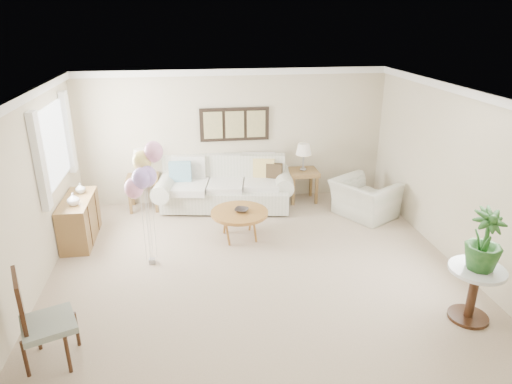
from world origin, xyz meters
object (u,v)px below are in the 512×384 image
sofa (226,188)px  balloon_cluster (144,172)px  coffee_table (239,214)px  armchair (364,199)px  accent_chair (39,318)px

sofa → balloon_cluster: 2.71m
balloon_cluster → coffee_table: bearing=25.9°
sofa → armchair: size_ratio=2.66×
sofa → coffee_table: bearing=-85.6°
sofa → accent_chair: accent_chair is taller
coffee_table → accent_chair: size_ratio=0.89×
armchair → accent_chair: accent_chair is taller
sofa → coffee_table: (0.11, -1.41, 0.06)m
armchair → accent_chair: size_ratio=0.98×
sofa → balloon_cluster: balloon_cluster is taller
sofa → armchair: sofa is taller
accent_chair → balloon_cluster: size_ratio=0.57×
coffee_table → balloon_cluster: balloon_cluster is taller
armchair → accent_chair: bearing=93.1°
sofa → accent_chair: size_ratio=2.60×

